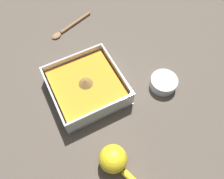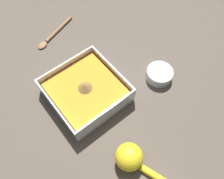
{
  "view_description": "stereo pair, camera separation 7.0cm",
  "coord_description": "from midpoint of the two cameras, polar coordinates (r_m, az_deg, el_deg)",
  "views": [
    {
      "loc": [
        -0.09,
        -0.31,
        0.64
      ],
      "look_at": [
        0.07,
        -0.0,
        0.03
      ],
      "focal_mm": 35.0,
      "sensor_mm": 36.0,
      "label": 1
    },
    {
      "loc": [
        -0.14,
        -0.27,
        0.64
      ],
      "look_at": [
        0.07,
        -0.0,
        0.03
      ],
      "focal_mm": 35.0,
      "sensor_mm": 36.0,
      "label": 2
    }
  ],
  "objects": [
    {
      "name": "spice_bowl",
      "position": [
        0.76,
        9.67,
        3.66
      ],
      "size": [
        0.09,
        0.09,
        0.04
      ],
      "color": "silver",
      "rests_on": "ground_plane"
    },
    {
      "name": "wooden_spoon",
      "position": [
        0.92,
        -17.13,
        13.51
      ],
      "size": [
        0.19,
        0.08,
        0.01
      ],
      "rotation": [
        0.0,
        0.0,
        3.48
      ],
      "color": "olive",
      "rests_on": "ground_plane"
    },
    {
      "name": "ground_plane",
      "position": [
        0.71,
        -7.59,
        -4.7
      ],
      "size": [
        4.0,
        4.0,
        0.0
      ],
      "primitive_type": "plane",
      "color": "brown"
    },
    {
      "name": "lemon_squeezer",
      "position": [
        0.62,
        1.79,
        -17.96
      ],
      "size": [
        0.1,
        0.19,
        0.08
      ],
      "rotation": [
        0.0,
        0.0,
        1.91
      ],
      "color": "yellow",
      "rests_on": "ground_plane"
    },
    {
      "name": "square_dish",
      "position": [
        0.71,
        -9.61,
        -0.81
      ],
      "size": [
        0.22,
        0.22,
        0.07
      ],
      "color": "silver",
      "rests_on": "ground_plane"
    }
  ]
}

